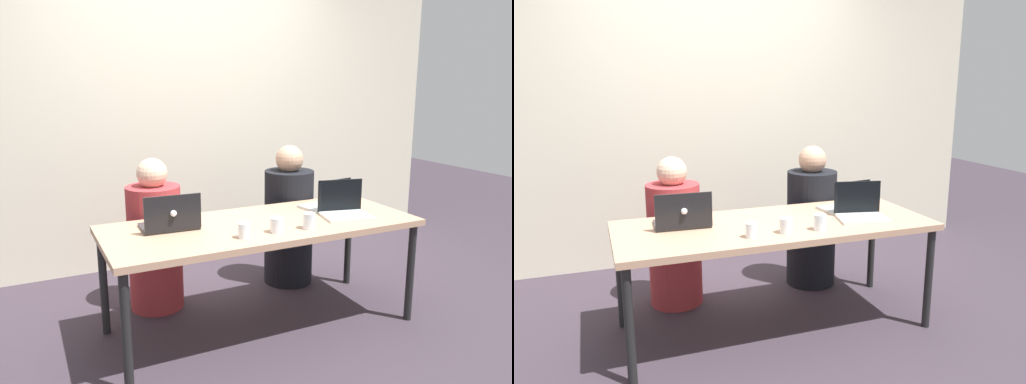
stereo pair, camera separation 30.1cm
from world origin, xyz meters
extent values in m
plane|color=#362C36|center=(0.00, 0.00, 0.00)|extent=(12.00, 12.00, 0.00)
cube|color=beige|center=(0.00, 1.48, 1.21)|extent=(5.09, 0.10, 2.43)
cube|color=tan|center=(0.00, 0.00, 0.68)|extent=(1.96, 0.79, 0.04)
cylinder|color=black|center=(-0.93, -0.34, 0.33)|extent=(0.05, 0.05, 0.66)
cylinder|color=black|center=(0.93, -0.34, 0.33)|extent=(0.05, 0.05, 0.66)
cylinder|color=black|center=(-0.93, 0.34, 0.33)|extent=(0.05, 0.05, 0.66)
cylinder|color=black|center=(0.93, 0.34, 0.33)|extent=(0.05, 0.05, 0.66)
cylinder|color=#A33034|center=(-0.53, 0.59, 0.44)|extent=(0.38, 0.38, 0.87)
sphere|color=beige|center=(-0.53, 0.59, 0.96)|extent=(0.21, 0.21, 0.21)
cylinder|color=black|center=(0.53, 0.59, 0.45)|extent=(0.45, 0.45, 0.89)
sphere|color=tan|center=(0.53, 0.59, 0.98)|extent=(0.21, 0.21, 0.21)
cube|color=silver|center=(0.55, -0.13, 0.71)|extent=(0.35, 0.29, 0.02)
cube|color=black|center=(0.58, -0.02, 0.83)|extent=(0.30, 0.08, 0.21)
sphere|color=white|center=(0.58, 0.00, 0.83)|extent=(0.04, 0.04, 0.04)
cube|color=#B0B7B7|center=(0.55, 0.14, 0.71)|extent=(0.31, 0.26, 0.02)
cube|color=black|center=(0.56, 0.03, 0.82)|extent=(0.28, 0.05, 0.20)
sphere|color=white|center=(0.56, 0.02, 0.82)|extent=(0.04, 0.04, 0.04)
cube|color=#363638|center=(-0.55, 0.15, 0.71)|extent=(0.35, 0.24, 0.02)
cube|color=black|center=(-0.56, 0.03, 0.83)|extent=(0.34, 0.03, 0.21)
sphere|color=white|center=(-0.56, 0.01, 0.83)|extent=(0.04, 0.04, 0.04)
cylinder|color=silver|center=(0.20, -0.24, 0.75)|extent=(0.08, 0.08, 0.10)
cylinder|color=silver|center=(0.20, -0.24, 0.73)|extent=(0.07, 0.07, 0.05)
cylinder|color=white|center=(-0.23, -0.24, 0.75)|extent=(0.07, 0.07, 0.09)
cylinder|color=silver|center=(-0.23, -0.24, 0.73)|extent=(0.06, 0.06, 0.05)
cylinder|color=white|center=(-0.01, -0.22, 0.75)|extent=(0.08, 0.08, 0.09)
cylinder|color=silver|center=(-0.01, -0.22, 0.73)|extent=(0.07, 0.07, 0.05)
camera|label=1|loc=(-1.34, -2.68, 1.58)|focal=35.00mm
camera|label=2|loc=(-1.06, -2.80, 1.58)|focal=35.00mm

